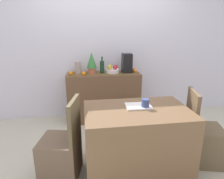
{
  "coord_description": "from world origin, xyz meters",
  "views": [
    {
      "loc": [
        -0.41,
        -2.41,
        1.57
      ],
      "look_at": [
        0.01,
        0.37,
        0.72
      ],
      "focal_mm": 31.9,
      "sensor_mm": 36.0,
      "label": 1
    }
  ],
  "objects_px": {
    "coffee_maker": "(127,63)",
    "potted_plant": "(92,62)",
    "chair_by_corner": "(202,141)",
    "ceramic_vase": "(78,68)",
    "dining_table": "(136,140)",
    "chair_near_window": "(62,154)",
    "open_book": "(138,106)",
    "coffee_cup": "(145,104)",
    "fruit_bowl": "(113,71)",
    "wine_bottle": "(102,67)",
    "sideboard_console": "(104,97)"
  },
  "relations": [
    {
      "from": "coffee_cup",
      "to": "open_book",
      "type": "bearing_deg",
      "value": 143.8
    },
    {
      "from": "chair_near_window",
      "to": "ceramic_vase",
      "type": "bearing_deg",
      "value": 82.29
    },
    {
      "from": "chair_by_corner",
      "to": "coffee_maker",
      "type": "bearing_deg",
      "value": 114.88
    },
    {
      "from": "wine_bottle",
      "to": "coffee_maker",
      "type": "xyz_separation_m",
      "value": [
        0.43,
        -0.0,
        0.05
      ]
    },
    {
      "from": "potted_plant",
      "to": "chair_by_corner",
      "type": "xyz_separation_m",
      "value": [
        1.25,
        -1.39,
        -0.78
      ]
    },
    {
      "from": "fruit_bowl",
      "to": "coffee_cup",
      "type": "xyz_separation_m",
      "value": [
        0.15,
        -1.37,
        -0.09
      ]
    },
    {
      "from": "ceramic_vase",
      "to": "potted_plant",
      "type": "relative_size",
      "value": 0.58
    },
    {
      "from": "fruit_bowl",
      "to": "chair_near_window",
      "type": "bearing_deg",
      "value": -119.09
    },
    {
      "from": "chair_by_corner",
      "to": "potted_plant",
      "type": "bearing_deg",
      "value": 131.94
    },
    {
      "from": "open_book",
      "to": "chair_by_corner",
      "type": "bearing_deg",
      "value": -1.55
    },
    {
      "from": "potted_plant",
      "to": "dining_table",
      "type": "relative_size",
      "value": 0.32
    },
    {
      "from": "sideboard_console",
      "to": "coffee_cup",
      "type": "relative_size",
      "value": 11.91
    },
    {
      "from": "coffee_cup",
      "to": "chair_by_corner",
      "type": "relative_size",
      "value": 0.12
    },
    {
      "from": "open_book",
      "to": "coffee_cup",
      "type": "distance_m",
      "value": 0.09
    },
    {
      "from": "potted_plant",
      "to": "ceramic_vase",
      "type": "bearing_deg",
      "value": 180.0
    },
    {
      "from": "ceramic_vase",
      "to": "dining_table",
      "type": "xyz_separation_m",
      "value": [
        0.65,
        -1.39,
        -0.58
      ]
    },
    {
      "from": "wine_bottle",
      "to": "chair_by_corner",
      "type": "relative_size",
      "value": 0.32
    },
    {
      "from": "chair_by_corner",
      "to": "dining_table",
      "type": "bearing_deg",
      "value": -179.71
    },
    {
      "from": "ceramic_vase",
      "to": "open_book",
      "type": "relative_size",
      "value": 0.75
    },
    {
      "from": "ceramic_vase",
      "to": "dining_table",
      "type": "distance_m",
      "value": 1.64
    },
    {
      "from": "sideboard_console",
      "to": "coffee_maker",
      "type": "distance_m",
      "value": 0.72
    },
    {
      "from": "wine_bottle",
      "to": "potted_plant",
      "type": "xyz_separation_m",
      "value": [
        -0.17,
        -0.0,
        0.08
      ]
    },
    {
      "from": "fruit_bowl",
      "to": "wine_bottle",
      "type": "distance_m",
      "value": 0.2
    },
    {
      "from": "wine_bottle",
      "to": "coffee_maker",
      "type": "height_order",
      "value": "coffee_maker"
    },
    {
      "from": "wine_bottle",
      "to": "ceramic_vase",
      "type": "bearing_deg",
      "value": -180.0
    },
    {
      "from": "chair_near_window",
      "to": "dining_table",
      "type": "bearing_deg",
      "value": 0.23
    },
    {
      "from": "chair_by_corner",
      "to": "chair_near_window",
      "type": "bearing_deg",
      "value": -179.74
    },
    {
      "from": "dining_table",
      "to": "coffee_cup",
      "type": "height_order",
      "value": "coffee_cup"
    },
    {
      "from": "coffee_cup",
      "to": "chair_by_corner",
      "type": "height_order",
      "value": "chair_by_corner"
    },
    {
      "from": "coffee_cup",
      "to": "dining_table",
      "type": "bearing_deg",
      "value": -167.58
    },
    {
      "from": "sideboard_console",
      "to": "wine_bottle",
      "type": "xyz_separation_m",
      "value": [
        -0.02,
        0.0,
        0.54
      ]
    },
    {
      "from": "potted_plant",
      "to": "chair_by_corner",
      "type": "relative_size",
      "value": 0.4
    },
    {
      "from": "ceramic_vase",
      "to": "potted_plant",
      "type": "distance_m",
      "value": 0.25
    },
    {
      "from": "sideboard_console",
      "to": "fruit_bowl",
      "type": "bearing_deg",
      "value": 0.0
    },
    {
      "from": "potted_plant",
      "to": "chair_near_window",
      "type": "distance_m",
      "value": 1.65
    },
    {
      "from": "sideboard_console",
      "to": "fruit_bowl",
      "type": "xyz_separation_m",
      "value": [
        0.16,
        0.0,
        0.46
      ]
    },
    {
      "from": "dining_table",
      "to": "chair_near_window",
      "type": "height_order",
      "value": "chair_near_window"
    },
    {
      "from": "coffee_maker",
      "to": "ceramic_vase",
      "type": "relative_size",
      "value": 1.57
    },
    {
      "from": "fruit_bowl",
      "to": "dining_table",
      "type": "height_order",
      "value": "fruit_bowl"
    },
    {
      "from": "chair_near_window",
      "to": "open_book",
      "type": "bearing_deg",
      "value": 4.68
    },
    {
      "from": "potted_plant",
      "to": "chair_near_window",
      "type": "xyz_separation_m",
      "value": [
        -0.42,
        -1.4,
        -0.78
      ]
    },
    {
      "from": "ceramic_vase",
      "to": "chair_near_window",
      "type": "height_order",
      "value": "ceramic_vase"
    },
    {
      "from": "potted_plant",
      "to": "chair_by_corner",
      "type": "bearing_deg",
      "value": -48.06
    },
    {
      "from": "chair_near_window",
      "to": "sideboard_console",
      "type": "bearing_deg",
      "value": 66.19
    },
    {
      "from": "coffee_maker",
      "to": "potted_plant",
      "type": "distance_m",
      "value": 0.61
    },
    {
      "from": "ceramic_vase",
      "to": "potted_plant",
      "type": "height_order",
      "value": "potted_plant"
    },
    {
      "from": "sideboard_console",
      "to": "open_book",
      "type": "distance_m",
      "value": 1.39
    },
    {
      "from": "coffee_cup",
      "to": "chair_near_window",
      "type": "height_order",
      "value": "chair_near_window"
    },
    {
      "from": "dining_table",
      "to": "potted_plant",
      "type": "bearing_deg",
      "value": 106.53
    },
    {
      "from": "sideboard_console",
      "to": "dining_table",
      "type": "height_order",
      "value": "sideboard_console"
    }
  ]
}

